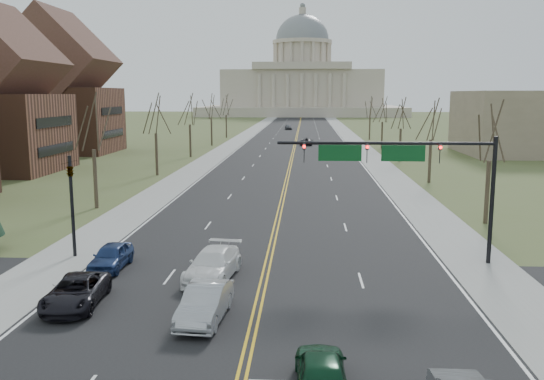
# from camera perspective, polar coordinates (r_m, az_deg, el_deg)

# --- Properties ---
(ground) EXTENTS (600.00, 600.00, 0.00)m
(ground) POSITION_cam_1_polar(r_m,az_deg,el_deg) (21.06, -2.82, -17.31)
(ground) COLOR #4C5A2D
(ground) RESTS_ON ground
(road) EXTENTS (20.00, 380.00, 0.01)m
(road) POSITION_cam_1_polar(r_m,az_deg,el_deg) (129.06, 2.45, 5.25)
(road) COLOR black
(road) RESTS_ON ground
(cross_road) EXTENTS (120.00, 14.00, 0.01)m
(cross_road) POSITION_cam_1_polar(r_m,az_deg,el_deg) (26.53, -1.40, -11.47)
(cross_road) COLOR black
(cross_road) RESTS_ON ground
(sidewalk_left) EXTENTS (4.00, 380.00, 0.03)m
(sidewalk_left) POSITION_cam_1_polar(r_m,az_deg,el_deg) (129.81, -2.88, 5.28)
(sidewalk_left) COLOR gray
(sidewalk_left) RESTS_ON ground
(sidewalk_right) EXTENTS (4.00, 380.00, 0.03)m
(sidewalk_right) POSITION_cam_1_polar(r_m,az_deg,el_deg) (129.42, 7.79, 5.19)
(sidewalk_right) COLOR gray
(sidewalk_right) RESTS_ON ground
(center_line) EXTENTS (0.42, 380.00, 0.01)m
(center_line) POSITION_cam_1_polar(r_m,az_deg,el_deg) (129.05, 2.45, 5.25)
(center_line) COLOR gold
(center_line) RESTS_ON road
(edge_line_left) EXTENTS (0.15, 380.00, 0.01)m
(edge_line_left) POSITION_cam_1_polar(r_m,az_deg,el_deg) (129.58, -1.91, 5.28)
(edge_line_left) COLOR silver
(edge_line_left) RESTS_ON road
(edge_line_right) EXTENTS (0.15, 380.00, 0.01)m
(edge_line_right) POSITION_cam_1_polar(r_m,az_deg,el_deg) (129.27, 6.81, 5.20)
(edge_line_right) COLOR silver
(edge_line_right) RESTS_ON road
(capitol) EXTENTS (90.00, 60.00, 50.00)m
(capitol) POSITION_cam_1_polar(r_m,az_deg,el_deg) (268.65, 2.98, 10.47)
(capitol) COLOR #BCAE9C
(capitol) RESTS_ON ground
(signal_mast) EXTENTS (12.12, 0.44, 7.20)m
(signal_mast) POSITION_cam_1_polar(r_m,az_deg,el_deg) (32.84, 12.75, 2.72)
(signal_mast) COLOR black
(signal_mast) RESTS_ON ground
(signal_left) EXTENTS (0.32, 0.36, 6.00)m
(signal_left) POSITION_cam_1_polar(r_m,az_deg,el_deg) (35.42, -19.25, -0.44)
(signal_left) COLOR black
(signal_left) RESTS_ON ground
(tree_r_0) EXTENTS (3.74, 3.74, 8.50)m
(tree_r_0) POSITION_cam_1_polar(r_m,az_deg,el_deg) (44.84, 20.85, 5.10)
(tree_r_0) COLOR #3A3022
(tree_r_0) RESTS_ON ground
(tree_l_0) EXTENTS (3.96, 3.96, 9.00)m
(tree_l_0) POSITION_cam_1_polar(r_m,az_deg,el_deg) (49.96, -17.35, 6.12)
(tree_l_0) COLOR #3A3022
(tree_l_0) RESTS_ON ground
(tree_r_1) EXTENTS (3.74, 3.74, 8.50)m
(tree_r_1) POSITION_cam_1_polar(r_m,az_deg,el_deg) (64.17, 15.53, 6.51)
(tree_r_1) COLOR #3A3022
(tree_r_1) RESTS_ON ground
(tree_l_1) EXTENTS (3.96, 3.96, 9.00)m
(tree_l_1) POSITION_cam_1_polar(r_m,az_deg,el_deg) (69.02, -11.48, 7.17)
(tree_l_1) COLOR #3A3022
(tree_l_1) RESTS_ON ground
(tree_r_2) EXTENTS (3.74, 3.74, 8.50)m
(tree_r_2) POSITION_cam_1_polar(r_m,az_deg,el_deg) (83.82, 12.68, 7.24)
(tree_r_2) COLOR #3A3022
(tree_r_2) RESTS_ON ground
(tree_l_2) EXTENTS (3.96, 3.96, 9.00)m
(tree_l_2) POSITION_cam_1_polar(r_m,az_deg,el_deg) (88.49, -8.17, 7.73)
(tree_l_2) COLOR #3A3022
(tree_l_2) RESTS_ON ground
(tree_r_3) EXTENTS (3.74, 3.74, 8.50)m
(tree_r_3) POSITION_cam_1_polar(r_m,az_deg,el_deg) (103.60, 10.91, 7.68)
(tree_r_3) COLOR #3A3022
(tree_r_3) RESTS_ON ground
(tree_l_3) EXTENTS (3.96, 3.96, 9.00)m
(tree_l_3) POSITION_cam_1_polar(r_m,az_deg,el_deg) (108.16, -6.04, 8.07)
(tree_l_3) COLOR #3A3022
(tree_l_3) RESTS_ON ground
(tree_r_4) EXTENTS (3.74, 3.74, 8.50)m
(tree_r_4) POSITION_cam_1_polar(r_m,az_deg,el_deg) (123.45, 9.71, 7.98)
(tree_r_4) COLOR #3A3022
(tree_r_4) RESTS_ON ground
(tree_l_4) EXTENTS (3.96, 3.96, 9.00)m
(tree_l_4) POSITION_cam_1_polar(r_m,az_deg,el_deg) (127.93, -4.58, 8.30)
(tree_l_4) COLOR #3A3022
(tree_l_4) RESTS_ON ground
(bldg_left_far) EXTENTS (17.10, 14.28, 23.25)m
(bldg_left_far) POSITION_cam_1_polar(r_m,az_deg,el_deg) (100.99, -20.27, 8.93)
(bldg_left_far) COLOR brown
(bldg_left_far) RESTS_ON ground
(bldg_right_mass) EXTENTS (25.00, 20.00, 10.00)m
(bldg_right_mass) POSITION_cam_1_polar(r_m,az_deg,el_deg) (102.09, 25.32, 6.05)
(bldg_right_mass) COLOR #7D6F59
(bldg_right_mass) RESTS_ON ground
(car_nb_inner_lead) EXTENTS (1.77, 4.22, 1.43)m
(car_nb_inner_lead) POSITION_cam_1_polar(r_m,az_deg,el_deg) (19.39, 4.91, -17.44)
(car_nb_inner_lead) COLOR #0C361E
(car_nb_inner_lead) RESTS_ON road
(car_sb_inner_lead) EXTENTS (1.93, 4.68, 1.51)m
(car_sb_inner_lead) POSITION_cam_1_polar(r_m,az_deg,el_deg) (24.96, -6.64, -11.04)
(car_sb_inner_lead) COLOR #9DA0A4
(car_sb_inner_lead) RESTS_ON road
(car_sb_outer_lead) EXTENTS (2.57, 4.94, 1.33)m
(car_sb_outer_lead) POSITION_cam_1_polar(r_m,az_deg,el_deg) (27.83, -18.86, -9.51)
(car_sb_outer_lead) COLOR black
(car_sb_outer_lead) RESTS_ON road
(car_sb_inner_second) EXTENTS (2.79, 5.50, 1.53)m
(car_sb_inner_second) POSITION_cam_1_polar(r_m,az_deg,el_deg) (30.19, -5.88, -7.35)
(car_sb_inner_second) COLOR white
(car_sb_inner_second) RESTS_ON road
(car_sb_outer_second) EXTENTS (1.65, 4.05, 1.38)m
(car_sb_outer_second) POSITION_cam_1_polar(r_m,az_deg,el_deg) (32.95, -15.66, -6.35)
(car_sb_outer_second) COLOR navy
(car_sb_outer_second) RESTS_ON road
(car_far_nb) EXTENTS (2.57, 5.04, 1.36)m
(car_far_nb) POSITION_cam_1_polar(r_m,az_deg,el_deg) (109.38, 3.46, 4.84)
(car_far_nb) COLOR black
(car_far_nb) RESTS_ON road
(car_far_sb) EXTENTS (2.15, 4.28, 1.40)m
(car_far_sb) POSITION_cam_1_polar(r_m,az_deg,el_deg) (157.36, 1.63, 6.27)
(car_far_sb) COLOR #55575D
(car_far_sb) RESTS_ON road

